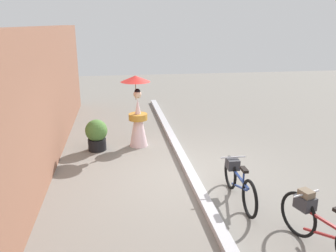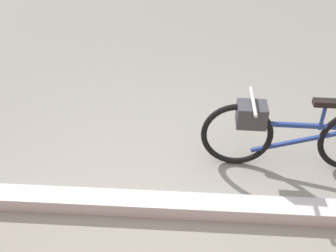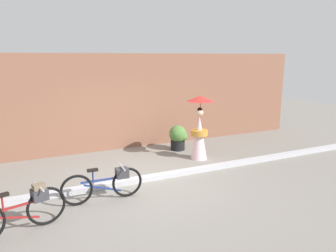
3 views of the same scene
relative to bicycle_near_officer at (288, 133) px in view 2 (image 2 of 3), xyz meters
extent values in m
plane|color=gray|center=(1.17, 0.64, -0.38)|extent=(30.00, 30.00, 0.00)
cube|color=#B2B2B7|center=(1.17, 0.64, -0.32)|extent=(14.00, 0.20, 0.12)
torus|color=black|center=(0.45, -0.01, -0.05)|extent=(0.66, 0.07, 0.66)
cube|color=navy|center=(-0.08, 0.00, 0.09)|extent=(0.89, 0.06, 0.04)
cube|color=navy|center=(-0.08, 0.00, -0.10)|extent=(0.77, 0.05, 0.28)
cylinder|color=navy|center=(-0.27, 0.01, 0.19)|extent=(0.03, 0.03, 0.27)
cube|color=black|center=(-0.27, 0.01, 0.33)|extent=(0.22, 0.09, 0.05)
cylinder|color=silver|center=(0.35, -0.01, 0.31)|extent=(0.04, 0.48, 0.03)
cube|color=#333338|center=(0.35, -0.01, 0.18)|extent=(0.26, 0.23, 0.20)
camera|label=1|loc=(-5.39, 2.14, 2.75)|focal=36.21mm
camera|label=2|loc=(0.89, 2.95, 2.05)|focal=42.09mm
camera|label=3|loc=(-1.39, -6.15, 2.60)|focal=33.65mm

